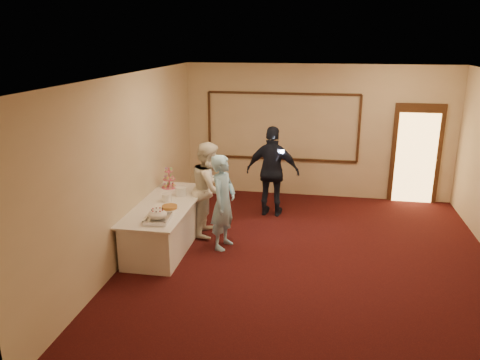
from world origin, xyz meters
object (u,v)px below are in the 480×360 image
Objects in this scene: plate_stack_b at (181,191)px; guest at (273,172)px; pavlova_tray at (158,216)px; plate_stack_a at (167,198)px; buffet_table at (167,223)px; cupcake_stand at (169,180)px; tart at (170,207)px; woman at (210,189)px; man at (223,202)px.

guest is (1.54, 1.33, 0.07)m from plate_stack_b.
plate_stack_a is (-0.15, 0.91, -0.01)m from pavlova_tray.
plate_stack_b is at bearing 72.75° from buffet_table.
buffet_table is at bearing 51.79° from guest.
buffet_table is at bearing -75.26° from cupcake_stand.
plate_stack_b reaches higher than tart.
woman is (0.50, 1.43, 0.02)m from pavlova_tray.
tart is at bearing 150.15° from woman.
pavlova_tray is at bearing -80.59° from buffet_table.
cupcake_stand is at bearing 102.18° from pavlova_tray.
man reaches higher than tart.
woman is at bearing -16.06° from cupcake_stand.
pavlova_tray is 0.92m from plate_stack_a.
cupcake_stand is 0.57m from plate_stack_b.
plate_stack_a is 1.03m from man.
cupcake_stand is at bearing 129.98° from plate_stack_b.
woman is at bearing 52.98° from guest.
woman is at bearing 39.16° from plate_stack_a.
pavlova_tray is (0.13, -0.81, 0.46)m from buffet_table.
plate_stack_a is 0.09× the size of guest.
guest reaches higher than plate_stack_b.
buffet_table is at bearing -79.47° from plate_stack_a.
man reaches higher than cupcake_stand.
plate_stack_b is (0.15, 0.34, 0.01)m from plate_stack_a.
tart is 0.92m from man.
pavlova_tray reaches higher than buffet_table.
tart is at bearing -88.80° from plate_stack_b.
cupcake_stand is 0.89m from woman.
pavlova_tray is 1.25m from plate_stack_b.
pavlova_tray is 3.13× the size of plate_stack_a.
pavlova_tray is at bearing -77.82° from cupcake_stand.
cupcake_stand is 1.20m from tart.
woman is at bearing 46.93° from man.
plate_stack_a is 0.40m from tart.
guest reaches higher than cupcake_stand.
cupcake_stand is at bearing 104.74° from buffet_table.
pavlova_tray is at bearing -80.48° from plate_stack_a.
guest is (1.69, 1.68, 0.09)m from plate_stack_a.
plate_stack_a is 0.83× the size of plate_stack_b.
plate_stack_b is (0.13, 0.43, 0.47)m from buffet_table.
pavlova_tray is 0.29× the size of guest.
tart is at bearing -71.55° from cupcake_stand.
buffet_table is 5.60× the size of cupcake_stand.
cupcake_stand is 2.10m from guest.
guest reaches higher than pavlova_tray.
tart reaches higher than buffet_table.
woman reaches higher than cupcake_stand.
woman reaches higher than man.
pavlova_tray is 0.55m from tart.
plate_stack_a is 0.57× the size of tart.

